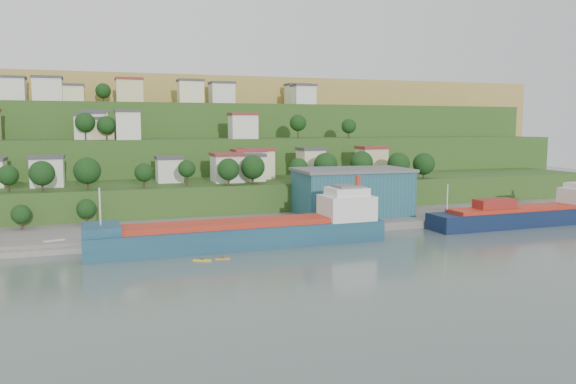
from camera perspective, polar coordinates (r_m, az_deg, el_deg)
name	(u,v)px	position (r m, az deg, el deg)	size (l,w,h in m)	color
ground	(261,255)	(116.76, -2.72, -6.37)	(500.00, 500.00, 0.00)	#4C5D59
quay	(304,226)	(148.99, 1.67, -3.50)	(220.00, 26.00, 4.00)	slate
hillside	(165,180)	(280.93, -12.39, 1.19)	(360.00, 211.31, 96.00)	#284719
cargo_ship_near	(251,234)	(124.51, -3.82, -4.28)	(66.06, 11.78, 16.93)	navy
cargo_ship_far	(529,216)	(163.91, 23.26, -2.28)	(54.93, 10.30, 14.87)	#0C1D35
warehouse	(352,191)	(156.38, 6.50, 0.07)	(31.76, 20.26, 12.80)	#1E505B
dinghy	(54,242)	(130.73, -22.64, -4.74)	(4.29, 1.61, 0.86)	silver
kayak_orange	(223,258)	(113.31, -6.67, -6.69)	(3.04, 0.63, 0.76)	orange
kayak_yellow	(202,260)	(112.41, -8.71, -6.81)	(3.62, 1.90, 0.91)	gold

